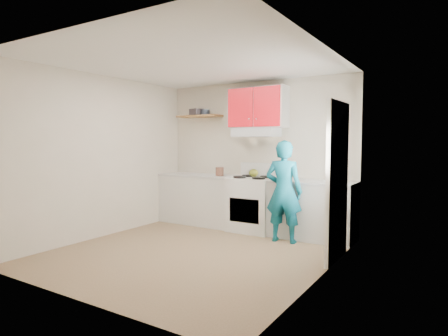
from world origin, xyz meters
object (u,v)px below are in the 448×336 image
Objects in this scene: stove at (253,204)px; tin at (205,112)px; crock at (220,172)px; person at (284,191)px; kettle at (254,173)px.

stove is 5.41× the size of tin.
crock is 1.48m from person.
stove is 0.55m from kettle.
kettle is at bearing 115.41° from stove.
stove is 0.59× the size of person.
person is (0.80, -0.55, -0.21)m from kettle.
tin is 0.96× the size of crock.
stove is 1.99m from tin.
tin is at bearing 166.34° from kettle.
crock reaches higher than stove.
person is (0.73, -0.40, 0.32)m from stove.
crock reaches higher than kettle.
tin is 1.04× the size of kettle.
kettle is 0.63m from crock.
crock is at bearing -24.68° from tin.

